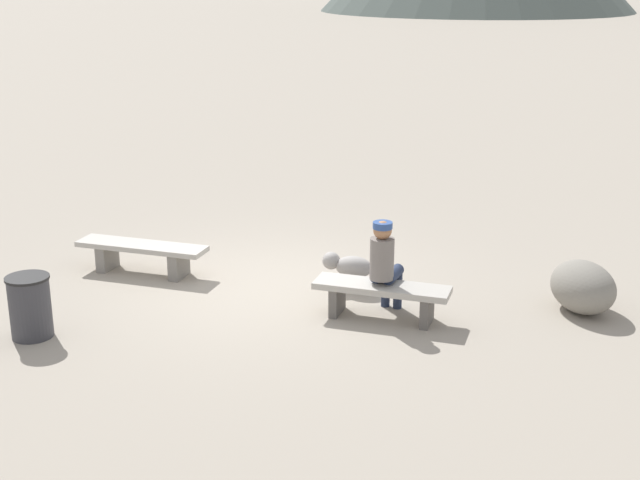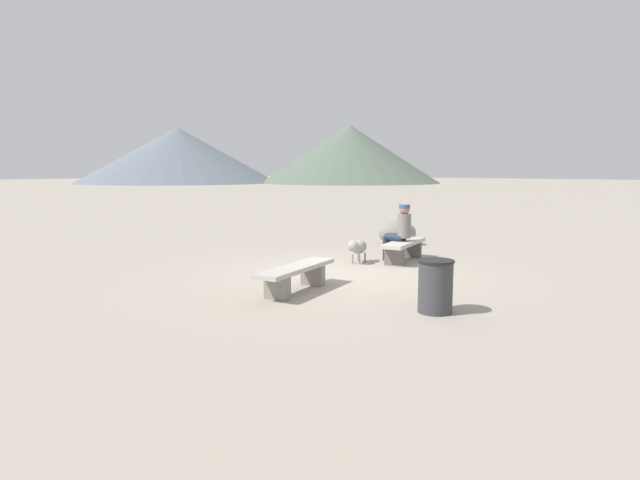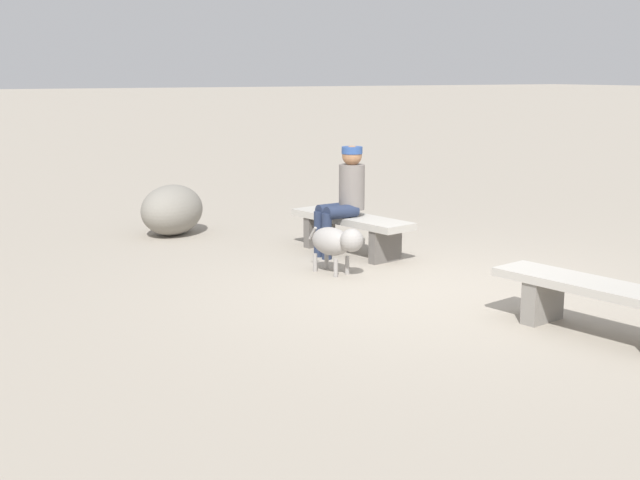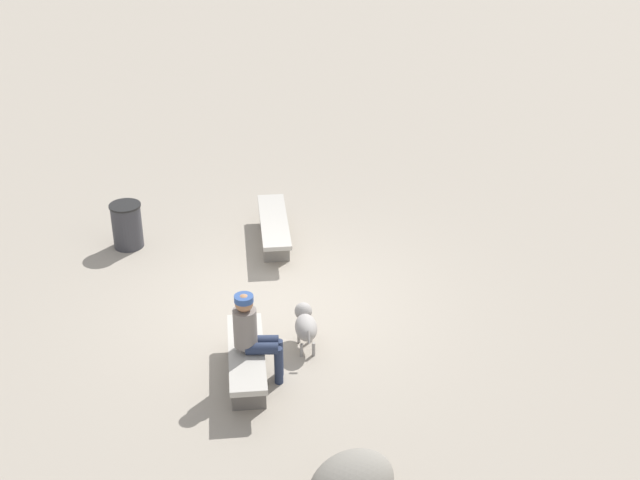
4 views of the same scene
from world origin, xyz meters
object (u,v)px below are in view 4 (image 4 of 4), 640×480
at_px(bench_right, 247,358).
at_px(bench_left, 274,226).
at_px(seated_person, 253,332).
at_px(trash_bin, 127,225).
at_px(dog, 305,324).

bearing_deg(bench_right, bench_left, 170.99).
xyz_separation_m(seated_person, trash_bin, (-3.32, -2.53, -0.34)).
relative_size(bench_left, dog, 2.51).
height_order(dog, trash_bin, trash_bin).
relative_size(bench_right, trash_bin, 2.31).
bearing_deg(bench_left, bench_right, -9.01).
height_order(bench_left, dog, dog).
bearing_deg(trash_bin, dog, 50.58).
bearing_deg(bench_left, dog, 4.49).
distance_m(bench_left, dog, 2.94).
height_order(seated_person, dog, seated_person).
xyz_separation_m(bench_left, dog, (2.83, 0.78, 0.04)).
distance_m(bench_left, bench_right, 3.62).
bearing_deg(trash_bin, seated_person, 37.34).
relative_size(seated_person, dog, 1.62).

